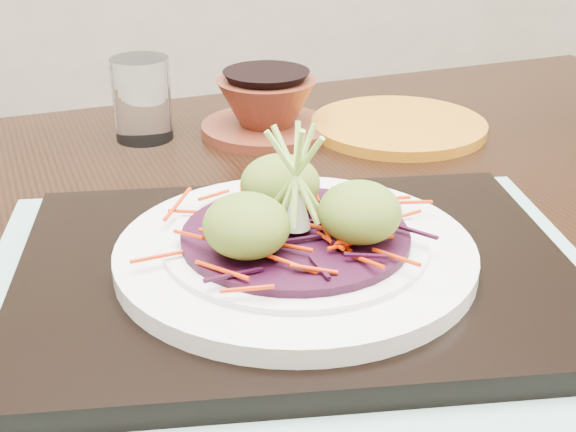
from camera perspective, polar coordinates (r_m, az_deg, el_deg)
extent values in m
cube|color=black|center=(0.67, 0.78, -2.66)|extent=(1.29, 0.93, 0.04)
cube|color=black|center=(1.38, 16.78, -6.05)|extent=(0.07, 0.07, 0.71)
cube|color=#81A793|center=(0.58, 0.52, -5.02)|extent=(0.50, 0.41, 0.00)
cube|color=black|center=(0.57, 0.52, -4.09)|extent=(0.43, 0.35, 0.02)
cylinder|color=white|center=(0.57, 0.53, -2.71)|extent=(0.25, 0.25, 0.01)
cylinder|color=white|center=(0.56, 0.53, -1.94)|extent=(0.19, 0.19, 0.01)
cylinder|color=black|center=(0.56, 0.53, -1.41)|extent=(0.16, 0.16, 0.01)
ellipsoid|color=olive|center=(0.52, -2.95, -0.72)|extent=(0.06, 0.06, 0.04)
ellipsoid|color=olive|center=(0.54, 5.14, 0.23)|extent=(0.06, 0.06, 0.04)
ellipsoid|color=olive|center=(0.59, -0.54, 2.32)|extent=(0.06, 0.06, 0.04)
cylinder|color=white|center=(0.87, -10.34, 8.19)|extent=(0.07, 0.07, 0.09)
cylinder|color=#5B2315|center=(0.89, -1.51, 6.26)|extent=(0.16, 0.16, 0.01)
cylinder|color=#B16713|center=(0.90, 7.86, 6.36)|extent=(0.20, 0.20, 0.01)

